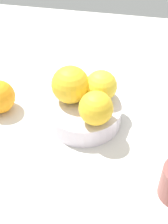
{
  "coord_description": "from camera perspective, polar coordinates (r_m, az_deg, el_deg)",
  "views": [
    {
      "loc": [
        49.07,
        9.83,
        47.58
      ],
      "look_at": [
        0.0,
        0.0,
        2.61
      ],
      "focal_mm": 50.35,
      "sensor_mm": 36.0,
      "label": 1
    }
  ],
  "objects": [
    {
      "name": "orange_in_bowl_0",
      "position": [
        0.65,
        -2.49,
        4.99
      ],
      "size": [
        7.97,
        7.97,
        7.97
      ],
      "primitive_type": "sphere",
      "color": "yellow",
      "rests_on": "fruit_bowl"
    },
    {
      "name": "orange_in_bowl_2",
      "position": [
        0.6,
        2.18,
        0.7
      ],
      "size": [
        6.8,
        6.8,
        6.8
      ],
      "primitive_type": "sphere",
      "color": "yellow",
      "rests_on": "fruit_bowl"
    },
    {
      "name": "orange_in_bowl_1",
      "position": [
        0.66,
        3.11,
        4.73
      ],
      "size": [
        6.78,
        6.78,
        6.78
      ],
      "primitive_type": "sphere",
      "color": "yellow",
      "rests_on": "fruit_bowl"
    },
    {
      "name": "fruit_bowl",
      "position": [
        0.68,
        0.0,
        -0.35
      ],
      "size": [
        16.02,
        16.02,
        4.34
      ],
      "color": "silver",
      "rests_on": "ground_plane"
    },
    {
      "name": "ground_plane",
      "position": [
        0.7,
        0.0,
        -2.2
      ],
      "size": [
        110.0,
        110.0,
        2.0
      ],
      "primitive_type": "cube",
      "color": "silver"
    }
  ]
}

